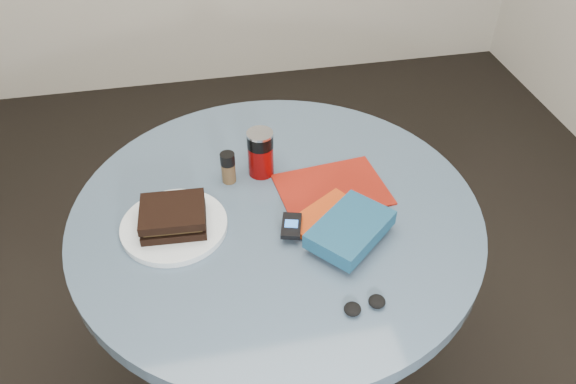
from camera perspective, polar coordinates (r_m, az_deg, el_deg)
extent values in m
plane|color=black|center=(1.96, -0.91, -18.06)|extent=(4.00, 4.00, 0.00)
cylinder|color=black|center=(1.95, -0.91, -17.84)|extent=(0.48, 0.48, 0.03)
cylinder|color=black|center=(1.65, -1.04, -11.46)|extent=(0.11, 0.11, 0.68)
cylinder|color=#3C5064|center=(1.38, -1.22, -2.35)|extent=(1.00, 1.00, 0.04)
cylinder|color=white|center=(1.34, -11.48, -3.40)|extent=(0.27, 0.27, 0.02)
cube|color=black|center=(1.33, -11.50, -2.95)|extent=(0.15, 0.13, 0.02)
cube|color=#332713|center=(1.32, -11.59, -2.45)|extent=(0.14, 0.12, 0.01)
cube|color=black|center=(1.31, -11.68, -1.94)|extent=(0.15, 0.13, 0.02)
cylinder|color=#6C0605|center=(1.45, -2.78, 3.31)|extent=(0.08, 0.08, 0.09)
cylinder|color=black|center=(1.42, -2.86, 5.24)|extent=(0.08, 0.08, 0.04)
cylinder|color=silver|center=(1.40, -2.88, 5.93)|extent=(0.08, 0.08, 0.01)
cylinder|color=#513B22|center=(1.44, -6.05, 2.00)|extent=(0.04, 0.04, 0.06)
cylinder|color=black|center=(1.41, -6.17, 3.35)|extent=(0.04, 0.04, 0.03)
cube|color=maroon|center=(1.43, 4.51, 0.27)|extent=(0.29, 0.23, 0.00)
cube|color=#B6370E|center=(1.33, 4.18, -2.75)|extent=(0.21, 0.20, 0.01)
cube|color=navy|center=(1.27, 6.35, -3.77)|extent=(0.23, 0.22, 0.04)
cube|color=black|center=(1.29, 0.34, -3.46)|extent=(0.06, 0.09, 0.01)
cube|color=blue|center=(1.29, 0.35, -3.23)|extent=(0.04, 0.03, 0.00)
ellipsoid|color=black|center=(1.16, 6.57, -11.73)|extent=(0.04, 0.04, 0.02)
ellipsoid|color=black|center=(1.18, 9.02, -10.93)|extent=(0.04, 0.04, 0.02)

